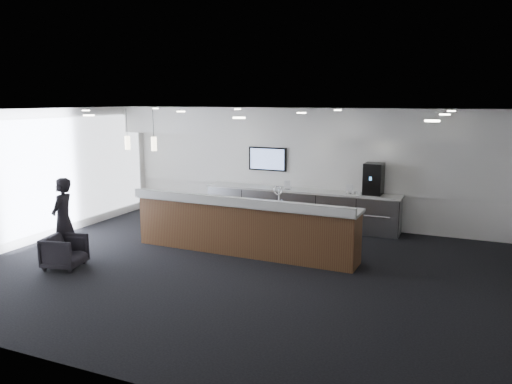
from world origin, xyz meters
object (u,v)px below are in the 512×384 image
at_px(coffee_machine, 374,179).
at_px(armchair, 65,252).
at_px(service_counter, 244,226).
at_px(lounge_guest, 63,219).

relative_size(coffee_machine, armchair, 1.09).
relative_size(service_counter, lounge_guest, 2.95).
bearing_deg(armchair, lounge_guest, 31.03).
distance_m(coffee_machine, armchair, 7.06).
xyz_separation_m(service_counter, armchair, (-2.76, -2.23, -0.26)).
relative_size(service_counter, armchair, 7.11).
distance_m(armchair, lounge_guest, 0.75).
distance_m(coffee_machine, lounge_guest, 7.01).
height_order(service_counter, coffee_machine, coffee_machine).
bearing_deg(service_counter, coffee_machine, 52.55).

